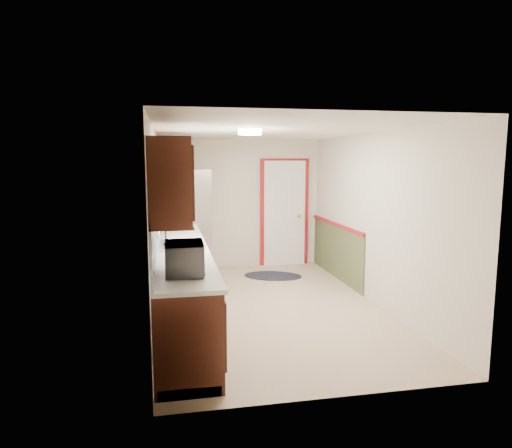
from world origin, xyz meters
name	(u,v)px	position (x,y,z in m)	size (l,w,h in m)	color
room_shell	(269,221)	(0.00, 0.00, 1.20)	(3.20, 5.20, 2.52)	tan
kitchen_run	(178,257)	(-1.24, -0.29, 0.81)	(0.63, 4.00, 2.20)	#34140B
back_wall_trim	(295,221)	(0.99, 2.21, 0.89)	(1.12, 2.30, 2.08)	maroon
ceiling_fixture	(250,132)	(-0.30, -0.20, 2.36)	(0.30, 0.30, 0.06)	#FFD88C
microwave	(185,255)	(-1.20, -1.66, 1.12)	(0.53, 0.30, 0.36)	white
refrigerator	(187,222)	(-1.02, 2.05, 0.93)	(0.81, 0.80, 1.86)	#B7B7BC
rug	(273,276)	(0.43, 1.61, 0.01)	(1.01, 0.65, 0.01)	black
cooktop	(178,227)	(-1.19, 1.37, 0.95)	(0.49, 0.59, 0.02)	black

